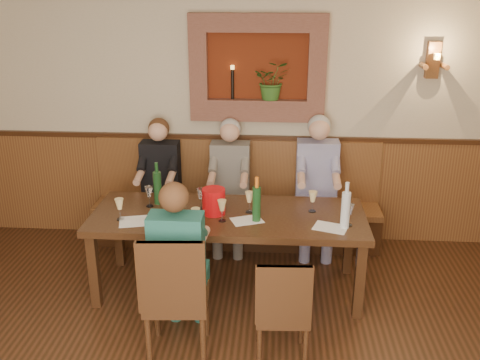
{
  "coord_description": "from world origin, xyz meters",
  "views": [
    {
      "loc": [
        0.41,
        -2.42,
        2.66
      ],
      "look_at": [
        0.1,
        1.9,
        1.05
      ],
      "focal_mm": 40.0,
      "sensor_mm": 36.0,
      "label": 1
    }
  ],
  "objects_px": {
    "person_bench_mid": "(230,197)",
    "water_bottle": "(346,209)",
    "chair_near_right": "(282,329)",
    "wine_bottle_green_a": "(257,203)",
    "dining_table": "(228,221)",
    "wine_bottle_green_b": "(158,187)",
    "bench": "(237,214)",
    "spittoon_bucket": "(214,201)",
    "chair_near_left": "(178,319)",
    "person_chair_front": "(180,277)",
    "person_bench_left": "(160,195)",
    "person_bench_right": "(316,197)"
  },
  "relations": [
    {
      "from": "person_bench_mid",
      "to": "water_bottle",
      "type": "distance_m",
      "value": 1.52
    },
    {
      "from": "chair_near_right",
      "to": "wine_bottle_green_a",
      "type": "height_order",
      "value": "wine_bottle_green_a"
    },
    {
      "from": "dining_table",
      "to": "wine_bottle_green_b",
      "type": "height_order",
      "value": "wine_bottle_green_b"
    },
    {
      "from": "dining_table",
      "to": "wine_bottle_green_a",
      "type": "bearing_deg",
      "value": -27.14
    },
    {
      "from": "bench",
      "to": "spittoon_bucket",
      "type": "relative_size",
      "value": 13.06
    },
    {
      "from": "wine_bottle_green_a",
      "to": "water_bottle",
      "type": "xyz_separation_m",
      "value": [
        0.73,
        -0.08,
        0.0
      ]
    },
    {
      "from": "chair_near_right",
      "to": "person_bench_mid",
      "type": "bearing_deg",
      "value": 104.15
    },
    {
      "from": "chair_near_left",
      "to": "person_chair_front",
      "type": "height_order",
      "value": "person_chair_front"
    },
    {
      "from": "bench",
      "to": "chair_near_right",
      "type": "bearing_deg",
      "value": -75.76
    },
    {
      "from": "chair_near_right",
      "to": "wine_bottle_green_a",
      "type": "distance_m",
      "value": 1.08
    },
    {
      "from": "chair_near_right",
      "to": "spittoon_bucket",
      "type": "bearing_deg",
      "value": 119.92
    },
    {
      "from": "chair_near_right",
      "to": "person_chair_front",
      "type": "distance_m",
      "value": 0.85
    },
    {
      "from": "wine_bottle_green_a",
      "to": "person_bench_mid",
      "type": "bearing_deg",
      "value": 108.04
    },
    {
      "from": "dining_table",
      "to": "chair_near_left",
      "type": "xyz_separation_m",
      "value": [
        -0.29,
        -0.94,
        -0.37
      ]
    },
    {
      "from": "bench",
      "to": "person_bench_left",
      "type": "bearing_deg",
      "value": -172.55
    },
    {
      "from": "dining_table",
      "to": "wine_bottle_green_a",
      "type": "distance_m",
      "value": 0.37
    },
    {
      "from": "wine_bottle_green_a",
      "to": "bench",
      "type": "bearing_deg",
      "value": 103.25
    },
    {
      "from": "person_bench_left",
      "to": "spittoon_bucket",
      "type": "bearing_deg",
      "value": -51.61
    },
    {
      "from": "person_bench_right",
      "to": "person_chair_front",
      "type": "distance_m",
      "value": 1.97
    },
    {
      "from": "spittoon_bucket",
      "to": "person_bench_right",
      "type": "bearing_deg",
      "value": 41.37
    },
    {
      "from": "dining_table",
      "to": "person_chair_front",
      "type": "bearing_deg",
      "value": -110.71
    },
    {
      "from": "wine_bottle_green_a",
      "to": "water_bottle",
      "type": "bearing_deg",
      "value": -5.88
    },
    {
      "from": "person_chair_front",
      "to": "spittoon_bucket",
      "type": "relative_size",
      "value": 5.94
    },
    {
      "from": "person_bench_left",
      "to": "person_bench_mid",
      "type": "height_order",
      "value": "person_bench_mid"
    },
    {
      "from": "person_bench_mid",
      "to": "spittoon_bucket",
      "type": "height_order",
      "value": "person_bench_mid"
    },
    {
      "from": "person_bench_left",
      "to": "person_bench_mid",
      "type": "bearing_deg",
      "value": -0.02
    },
    {
      "from": "dining_table",
      "to": "spittoon_bucket",
      "type": "distance_m",
      "value": 0.23
    },
    {
      "from": "person_chair_front",
      "to": "water_bottle",
      "type": "distance_m",
      "value": 1.45
    },
    {
      "from": "wine_bottle_green_b",
      "to": "person_chair_front",
      "type": "bearing_deg",
      "value": -69.2
    },
    {
      "from": "person_bench_mid",
      "to": "chair_near_left",
      "type": "bearing_deg",
      "value": -97.36
    },
    {
      "from": "bench",
      "to": "person_bench_mid",
      "type": "distance_m",
      "value": 0.27
    },
    {
      "from": "person_bench_right",
      "to": "wine_bottle_green_a",
      "type": "height_order",
      "value": "person_bench_right"
    },
    {
      "from": "bench",
      "to": "wine_bottle_green_a",
      "type": "relative_size",
      "value": 7.58
    },
    {
      "from": "dining_table",
      "to": "person_bench_left",
      "type": "distance_m",
      "value": 1.16
    },
    {
      "from": "person_chair_front",
      "to": "wine_bottle_green_b",
      "type": "distance_m",
      "value": 1.09
    },
    {
      "from": "spittoon_bucket",
      "to": "wine_bottle_green_a",
      "type": "height_order",
      "value": "wine_bottle_green_a"
    },
    {
      "from": "bench",
      "to": "person_bench_mid",
      "type": "relative_size",
      "value": 2.18
    },
    {
      "from": "person_bench_mid",
      "to": "water_bottle",
      "type": "xyz_separation_m",
      "value": [
        1.05,
        -1.04,
        0.35
      ]
    },
    {
      "from": "dining_table",
      "to": "bench",
      "type": "distance_m",
      "value": 1.01
    },
    {
      "from": "person_bench_left",
      "to": "person_bench_mid",
      "type": "distance_m",
      "value": 0.73
    },
    {
      "from": "person_bench_left",
      "to": "spittoon_bucket",
      "type": "relative_size",
      "value": 5.95
    },
    {
      "from": "bench",
      "to": "chair_near_right",
      "type": "distance_m",
      "value": 1.95
    },
    {
      "from": "chair_near_right",
      "to": "spittoon_bucket",
      "type": "xyz_separation_m",
      "value": [
        -0.61,
        0.95,
        0.61
      ]
    },
    {
      "from": "person_bench_right",
      "to": "wine_bottle_green_b",
      "type": "height_order",
      "value": "person_bench_right"
    },
    {
      "from": "spittoon_bucket",
      "to": "chair_near_right",
      "type": "bearing_deg",
      "value": -57.34
    },
    {
      "from": "chair_near_left",
      "to": "person_chair_front",
      "type": "bearing_deg",
      "value": 86.51
    },
    {
      "from": "person_chair_front",
      "to": "wine_bottle_green_a",
      "type": "relative_size",
      "value": 3.45
    },
    {
      "from": "person_bench_right",
      "to": "chair_near_right",
      "type": "bearing_deg",
      "value": -101.01
    },
    {
      "from": "bench",
      "to": "wine_bottle_green_a",
      "type": "height_order",
      "value": "wine_bottle_green_a"
    },
    {
      "from": "person_chair_front",
      "to": "wine_bottle_green_b",
      "type": "height_order",
      "value": "person_chair_front"
    }
  ]
}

